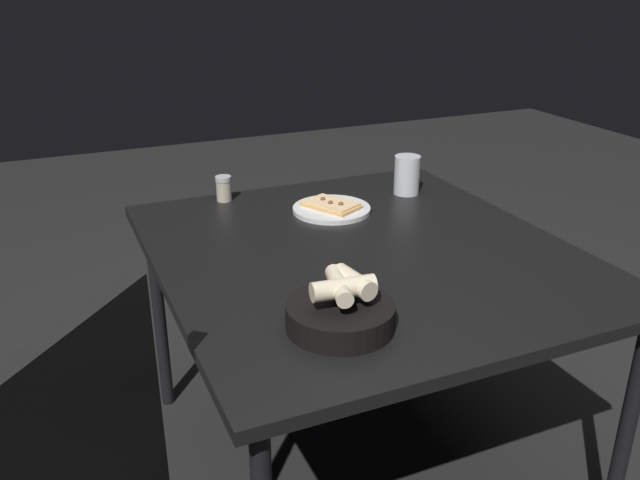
# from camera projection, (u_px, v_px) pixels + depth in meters

# --- Properties ---
(ground) EXTENTS (8.00, 8.00, 0.00)m
(ground) POSITION_uv_depth(u_px,v_px,m) (357.00, 460.00, 2.03)
(ground) COLOR black
(dining_table) EXTENTS (1.17, 1.05, 0.71)m
(dining_table) POSITION_uv_depth(u_px,v_px,m) (362.00, 266.00, 1.77)
(dining_table) COLOR black
(dining_table) RESTS_ON ground
(pizza_plate) EXTENTS (0.24, 0.24, 0.04)m
(pizza_plate) POSITION_uv_depth(u_px,v_px,m) (332.00, 208.00, 2.01)
(pizza_plate) COLOR white
(pizza_plate) RESTS_ON dining_table
(bread_basket) EXTENTS (0.23, 0.23, 0.12)m
(bread_basket) POSITION_uv_depth(u_px,v_px,m) (341.00, 311.00, 1.36)
(bread_basket) COLOR black
(bread_basket) RESTS_ON dining_table
(beer_glass) EXTENTS (0.08, 0.08, 0.13)m
(beer_glass) POSITION_uv_depth(u_px,v_px,m) (407.00, 177.00, 2.15)
(beer_glass) COLOR silver
(beer_glass) RESTS_ON dining_table
(pepper_shaker) EXTENTS (0.05, 0.05, 0.08)m
(pepper_shaker) POSITION_uv_depth(u_px,v_px,m) (224.00, 190.00, 2.09)
(pepper_shaker) COLOR #BFB299
(pepper_shaker) RESTS_ON dining_table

